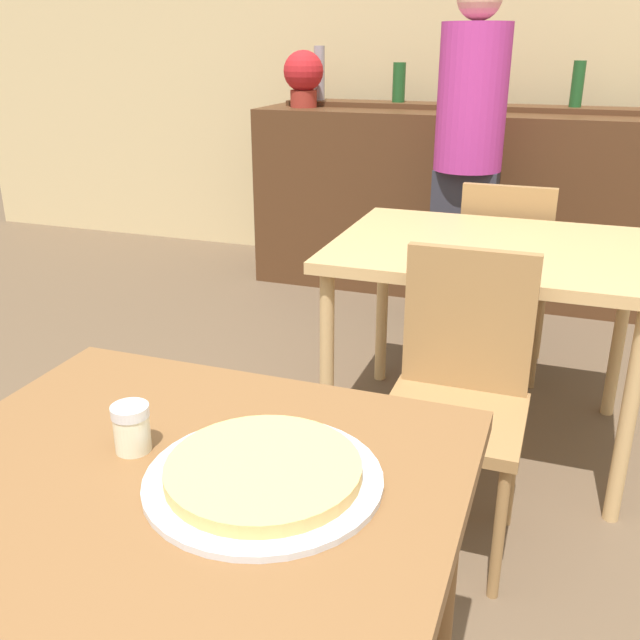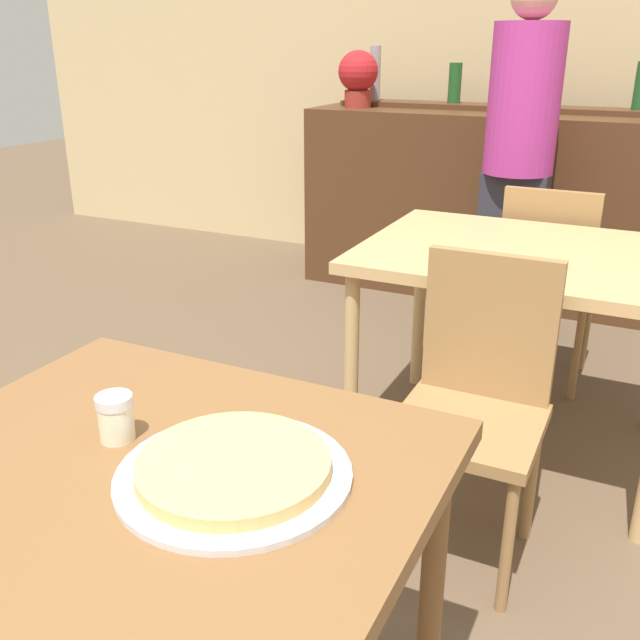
% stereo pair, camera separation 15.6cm
% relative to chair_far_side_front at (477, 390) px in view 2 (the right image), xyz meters
% --- Properties ---
extents(wall_back, '(8.00, 0.05, 2.80)m').
position_rel_chair_far_side_front_xyz_m(wall_back, '(-0.32, 2.87, 0.89)').
color(wall_back, '#D1B784').
rests_on(wall_back, ground_plane).
extents(dining_table_near, '(0.93, 0.89, 0.77)m').
position_rel_chair_far_side_front_xyz_m(dining_table_near, '(-0.32, -1.07, 0.17)').
color(dining_table_near, brown).
rests_on(dining_table_near, ground_plane).
extents(dining_table_far, '(1.10, 0.86, 0.78)m').
position_rel_chair_far_side_front_xyz_m(dining_table_far, '(0.00, 0.60, 0.18)').
color(dining_table_far, tan).
rests_on(dining_table_far, ground_plane).
extents(bar_counter, '(2.60, 0.56, 1.07)m').
position_rel_chair_far_side_front_xyz_m(bar_counter, '(-0.32, 2.37, 0.02)').
color(bar_counter, '#4C2D19').
rests_on(bar_counter, ground_plane).
extents(bar_back_shelf, '(2.39, 0.24, 0.35)m').
position_rel_chair_far_side_front_xyz_m(bar_back_shelf, '(-0.33, 2.51, 0.61)').
color(bar_back_shelf, '#4C2D19').
rests_on(bar_back_shelf, bar_counter).
extents(chair_far_side_front, '(0.40, 0.40, 0.89)m').
position_rel_chair_far_side_front_xyz_m(chair_far_side_front, '(0.00, 0.00, 0.00)').
color(chair_far_side_front, olive).
rests_on(chair_far_side_front, ground_plane).
extents(chair_far_side_back, '(0.40, 0.40, 0.89)m').
position_rel_chair_far_side_front_xyz_m(chair_far_side_back, '(0.00, 1.20, 0.00)').
color(chair_far_side_back, olive).
rests_on(chair_far_side_back, ground_plane).
extents(pizza_tray, '(0.39, 0.39, 0.04)m').
position_rel_chair_far_side_front_xyz_m(pizza_tray, '(-0.17, -1.00, 0.28)').
color(pizza_tray, silver).
rests_on(pizza_tray, dining_table_near).
extents(cheese_shaker, '(0.07, 0.07, 0.09)m').
position_rel_chair_far_side_front_xyz_m(cheese_shaker, '(-0.43, -0.98, 0.30)').
color(cheese_shaker, beige).
rests_on(cheese_shaker, dining_table_near).
extents(person_standing, '(0.34, 0.34, 1.74)m').
position_rel_chair_far_side_front_xyz_m(person_standing, '(-0.28, 1.79, 0.43)').
color(person_standing, '#2D2D38').
rests_on(person_standing, ground_plane).
extents(potted_plant, '(0.24, 0.24, 0.33)m').
position_rel_chair_far_side_front_xyz_m(potted_plant, '(-1.37, 2.32, 0.73)').
color(potted_plant, maroon).
rests_on(potted_plant, bar_counter).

